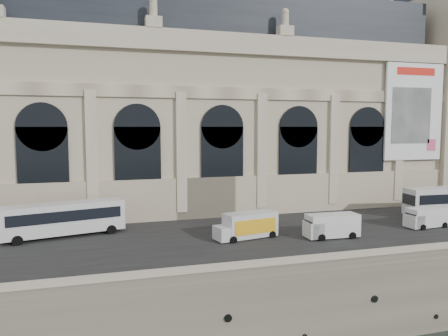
% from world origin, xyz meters
% --- Properties ---
extents(quay, '(160.00, 70.00, 6.00)m').
position_xyz_m(quay, '(0.00, 35.00, 3.00)').
color(quay, gray).
rests_on(quay, ground).
extents(street, '(160.00, 24.00, 0.06)m').
position_xyz_m(street, '(0.00, 14.00, 6.03)').
color(street, '#2D2D2D').
rests_on(street, quay).
extents(parapet, '(160.00, 1.40, 1.21)m').
position_xyz_m(parapet, '(0.00, 0.60, 6.62)').
color(parapet, gray).
rests_on(parapet, quay).
extents(museum, '(69.00, 18.70, 29.10)m').
position_xyz_m(museum, '(-5.98, 30.86, 19.72)').
color(museum, '#B8AA8E').
rests_on(museum, quay).
extents(clock_pavilion, '(13.00, 14.72, 36.70)m').
position_xyz_m(clock_pavilion, '(34.00, 27.93, 23.42)').
color(clock_pavilion, '#B8AA8E').
rests_on(clock_pavilion, quay).
extents(bus_left, '(11.96, 5.07, 3.46)m').
position_xyz_m(bus_left, '(-21.81, 17.28, 7.94)').
color(bus_left, silver).
rests_on(bus_left, quay).
extents(van_b, '(5.43, 2.38, 2.39)m').
position_xyz_m(van_b, '(3.40, 9.42, 7.22)').
color(van_b, silver).
rests_on(van_b, quay).
extents(van_c, '(5.07, 2.34, 2.20)m').
position_xyz_m(van_c, '(15.72, 10.36, 7.13)').
color(van_c, silver).
rests_on(van_c, quay).
extents(box_truck, '(6.67, 3.30, 2.58)m').
position_xyz_m(box_truck, '(-4.47, 11.56, 7.30)').
color(box_truck, silver).
rests_on(box_truck, quay).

